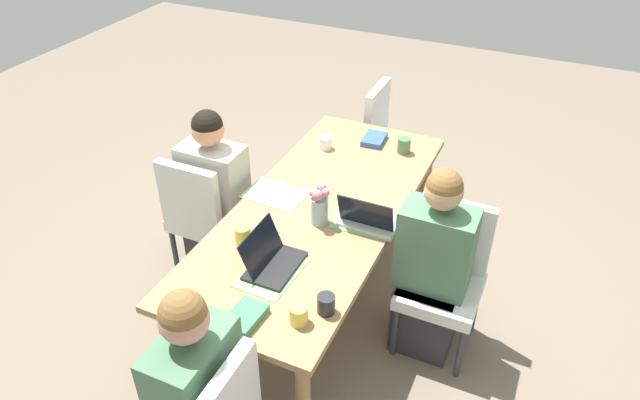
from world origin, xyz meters
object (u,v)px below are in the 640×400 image
object	(u,v)px
laptop_head_right_left_near	(271,260)
coffee_mug_near_right	(243,235)
chair_far_left_mid	(445,271)
laptop_far_left_mid	(369,218)
person_far_left_mid	(432,272)
coffee_mug_far_left	(299,315)
book_blue_cover	(245,317)
coffee_mug_centre_left	(404,145)
book_red_cover	(374,139)
dining_table	(320,217)
coffee_mug_centre_right	(326,304)
chair_head_left_right_near	(389,137)
coffee_mug_near_left	(325,143)
person_near_left_far	(217,204)
chair_near_left_far	(203,212)
flower_vase	(320,206)

from	to	relation	value
laptop_head_right_left_near	coffee_mug_near_right	world-z (taller)	laptop_head_right_left_near
chair_far_left_mid	laptop_far_left_mid	bearing A→B (deg)	-80.53
person_far_left_mid	laptop_head_right_left_near	bearing A→B (deg)	-53.37
coffee_mug_far_left	book_blue_cover	xyz separation A→B (m)	(0.09, -0.23, -0.03)
laptop_far_left_mid	coffee_mug_centre_left	world-z (taller)	laptop_far_left_mid
book_blue_cover	book_red_cover	bearing A→B (deg)	-174.97
dining_table	coffee_mug_centre_right	bearing A→B (deg)	26.40
laptop_head_right_left_near	coffee_mug_far_left	distance (m)	0.41
chair_far_left_mid	book_red_cover	size ratio (longest dim) A/B	4.50
chair_far_left_mid	chair_head_left_right_near	bearing A→B (deg)	-149.56
chair_far_left_mid	coffee_mug_far_left	xyz separation A→B (m)	(0.89, -0.48, 0.28)
coffee_mug_near_left	coffee_mug_centre_right	bearing A→B (deg)	24.16
dining_table	coffee_mug_centre_left	world-z (taller)	coffee_mug_centre_left
laptop_head_right_left_near	laptop_far_left_mid	size ratio (longest dim) A/B	1.00
coffee_mug_centre_right	laptop_far_left_mid	bearing A→B (deg)	-175.41
chair_head_left_right_near	laptop_far_left_mid	distance (m)	1.51
laptop_head_right_left_near	coffee_mug_far_left	xyz separation A→B (m)	(0.29, 0.30, 0.00)
laptop_head_right_left_near	coffee_mug_centre_left	distance (m)	1.41
laptop_far_left_mid	dining_table	bearing A→B (deg)	-97.74
person_far_left_mid	chair_head_left_right_near	bearing A→B (deg)	-152.73
coffee_mug_near_right	coffee_mug_near_left	bearing A→B (deg)	-179.20
coffee_mug_far_left	person_near_left_far	bearing A→B (deg)	-130.53
person_far_left_mid	coffee_mug_near_left	bearing A→B (deg)	-125.53
laptop_far_left_mid	coffee_mug_centre_right	bearing A→B (deg)	4.59
chair_head_left_right_near	chair_far_left_mid	bearing A→B (deg)	30.44
dining_table	coffee_mug_centre_left	size ratio (longest dim) A/B	20.83
chair_near_left_far	book_blue_cover	world-z (taller)	chair_near_left_far
coffee_mug_near_left	coffee_mug_centre_left	distance (m)	0.53
chair_head_left_right_near	coffee_mug_near_left	world-z (taller)	chair_head_left_right_near
dining_table	person_near_left_far	world-z (taller)	person_near_left_far
laptop_far_left_mid	coffee_mug_centre_left	distance (m)	0.85
chair_near_left_far	book_red_cover	bearing A→B (deg)	138.11
flower_vase	coffee_mug_centre_right	size ratio (longest dim) A/B	2.67
flower_vase	laptop_far_left_mid	bearing A→B (deg)	110.49
person_far_left_mid	chair_near_left_far	size ratio (longest dim) A/B	1.33
flower_vase	coffee_mug_near_right	xyz separation A→B (m)	(0.33, -0.30, -0.06)
person_far_left_mid	coffee_mug_near_right	bearing A→B (deg)	-65.54
chair_far_left_mid	coffee_mug_centre_right	xyz separation A→B (m)	(0.78, -0.39, 0.29)
person_near_left_far	chair_head_left_right_near	distance (m)	1.55
chair_far_left_mid	book_blue_cover	bearing A→B (deg)	-35.75
coffee_mug_centre_right	chair_far_left_mid	bearing A→B (deg)	153.32
chair_near_left_far	laptop_far_left_mid	size ratio (longest dim) A/B	2.81
dining_table	book_blue_cover	xyz separation A→B (m)	(0.95, 0.06, 0.09)
book_red_cover	book_blue_cover	size ratio (longest dim) A/B	1.00
book_red_cover	flower_vase	bearing A→B (deg)	-1.43
flower_vase	laptop_head_right_left_near	size ratio (longest dim) A/B	0.79
chair_far_left_mid	coffee_mug_near_left	distance (m)	1.22
coffee_mug_near_right	book_blue_cover	distance (m)	0.56
coffee_mug_far_left	book_blue_cover	world-z (taller)	coffee_mug_far_left
laptop_far_left_mid	chair_near_left_far	bearing A→B (deg)	-89.39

